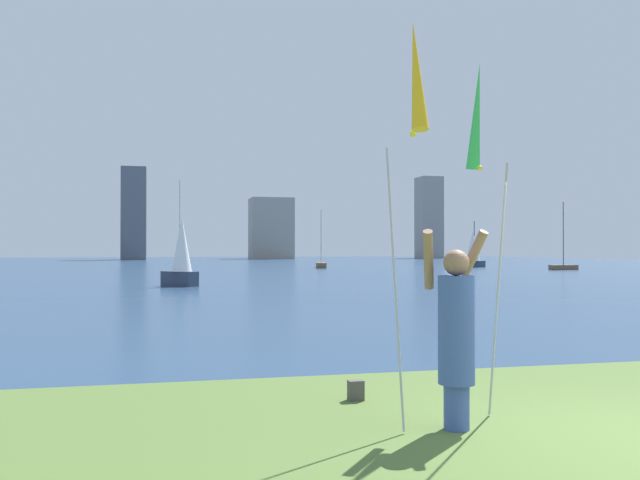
{
  "coord_description": "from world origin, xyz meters",
  "views": [
    {
      "loc": [
        -4.68,
        -5.25,
        1.83
      ],
      "look_at": [
        -1.76,
        7.26,
        1.96
      ],
      "focal_mm": 37.7,
      "sensor_mm": 36.0,
      "label": 1
    }
  ],
  "objects_px": {
    "bag": "(356,390)",
    "sailboat_3": "(563,266)",
    "person": "(456,331)",
    "sailboat_5": "(321,264)",
    "kite_flag_right": "(477,125)",
    "sailboat_0": "(473,248)",
    "kite_flag_left": "(415,88)",
    "sailboat_2": "(181,253)"
  },
  "relations": [
    {
      "from": "bag",
      "to": "sailboat_3",
      "type": "distance_m",
      "value": 49.61
    },
    {
      "from": "person",
      "to": "sailboat_5",
      "type": "xyz_separation_m",
      "value": [
        10.61,
        51.03,
        -0.67
      ]
    },
    {
      "from": "sailboat_5",
      "to": "person",
      "type": "bearing_deg",
      "value": -101.74
    },
    {
      "from": "person",
      "to": "kite_flag_right",
      "type": "relative_size",
      "value": 0.52
    },
    {
      "from": "sailboat_5",
      "to": "sailboat_0",
      "type": "bearing_deg",
      "value": -5.86
    },
    {
      "from": "kite_flag_right",
      "to": "bag",
      "type": "xyz_separation_m",
      "value": [
        -1.2,
        0.77,
        -3.09
      ]
    },
    {
      "from": "bag",
      "to": "sailboat_3",
      "type": "xyz_separation_m",
      "value": [
        29.02,
        40.23,
        0.18
      ]
    },
    {
      "from": "person",
      "to": "sailboat_0",
      "type": "height_order",
      "value": "sailboat_0"
    },
    {
      "from": "kite_flag_left",
      "to": "sailboat_2",
      "type": "height_order",
      "value": "sailboat_2"
    },
    {
      "from": "person",
      "to": "sailboat_2",
      "type": "distance_m",
      "value": 25.8
    },
    {
      "from": "kite_flag_left",
      "to": "sailboat_2",
      "type": "relative_size",
      "value": 0.8
    },
    {
      "from": "sailboat_0",
      "to": "sailboat_2",
      "type": "xyz_separation_m",
      "value": [
        -26.46,
        -23.9,
        -0.17
      ]
    },
    {
      "from": "kite_flag_right",
      "to": "kite_flag_left",
      "type": "bearing_deg",
      "value": -137.85
    },
    {
      "from": "sailboat_2",
      "to": "sailboat_5",
      "type": "bearing_deg",
      "value": 63.41
    },
    {
      "from": "person",
      "to": "sailboat_3",
      "type": "relative_size",
      "value": 0.37
    },
    {
      "from": "kite_flag_right",
      "to": "sailboat_2",
      "type": "relative_size",
      "value": 0.78
    },
    {
      "from": "sailboat_3",
      "to": "bag",
      "type": "bearing_deg",
      "value": -125.8
    },
    {
      "from": "kite_flag_right",
      "to": "sailboat_2",
      "type": "distance_m",
      "value": 25.23
    },
    {
      "from": "kite_flag_right",
      "to": "sailboat_5",
      "type": "distance_m",
      "value": 51.42
    },
    {
      "from": "person",
      "to": "kite_flag_left",
      "type": "bearing_deg",
      "value": -163.8
    },
    {
      "from": "kite_flag_right",
      "to": "bag",
      "type": "distance_m",
      "value": 3.4
    },
    {
      "from": "person",
      "to": "sailboat_0",
      "type": "xyz_separation_m",
      "value": [
        24.4,
        49.61,
        0.72
      ]
    },
    {
      "from": "kite_flag_left",
      "to": "bag",
      "type": "xyz_separation_m",
      "value": [
        -0.05,
        1.81,
        -3.21
      ]
    },
    {
      "from": "sailboat_0",
      "to": "sailboat_3",
      "type": "height_order",
      "value": "sailboat_3"
    },
    {
      "from": "bag",
      "to": "sailboat_0",
      "type": "bearing_deg",
      "value": 62.54
    },
    {
      "from": "kite_flag_right",
      "to": "sailboat_3",
      "type": "relative_size",
      "value": 0.71
    },
    {
      "from": "bag",
      "to": "sailboat_0",
      "type": "relative_size",
      "value": 0.06
    },
    {
      "from": "kite_flag_left",
      "to": "sailboat_3",
      "type": "bearing_deg",
      "value": 55.44
    },
    {
      "from": "sailboat_2",
      "to": "sailboat_5",
      "type": "height_order",
      "value": "sailboat_5"
    },
    {
      "from": "bag",
      "to": "sailboat_2",
      "type": "xyz_separation_m",
      "value": [
        -1.43,
        24.26,
        1.42
      ]
    },
    {
      "from": "kite_flag_right",
      "to": "sailboat_5",
      "type": "height_order",
      "value": "sailboat_5"
    },
    {
      "from": "sailboat_5",
      "to": "bag",
      "type": "bearing_deg",
      "value": -102.77
    },
    {
      "from": "sailboat_0",
      "to": "sailboat_2",
      "type": "distance_m",
      "value": 35.66
    },
    {
      "from": "bag",
      "to": "sailboat_5",
      "type": "distance_m",
      "value": 50.83
    },
    {
      "from": "sailboat_0",
      "to": "kite_flag_left",
      "type": "bearing_deg",
      "value": -116.55
    },
    {
      "from": "kite_flag_right",
      "to": "sailboat_2",
      "type": "bearing_deg",
      "value": 96.01
    },
    {
      "from": "kite_flag_left",
      "to": "sailboat_3",
      "type": "xyz_separation_m",
      "value": [
        28.96,
        42.05,
        -3.03
      ]
    },
    {
      "from": "person",
      "to": "bag",
      "type": "height_order",
      "value": "person"
    },
    {
      "from": "kite_flag_left",
      "to": "sailboat_0",
      "type": "bearing_deg",
      "value": 63.45
    },
    {
      "from": "person",
      "to": "sailboat_3",
      "type": "distance_m",
      "value": 50.44
    },
    {
      "from": "bag",
      "to": "sailboat_3",
      "type": "bearing_deg",
      "value": 54.2
    },
    {
      "from": "kite_flag_left",
      "to": "sailboat_5",
      "type": "xyz_separation_m",
      "value": [
        11.18,
        51.39,
        -3.01
      ]
    }
  ]
}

